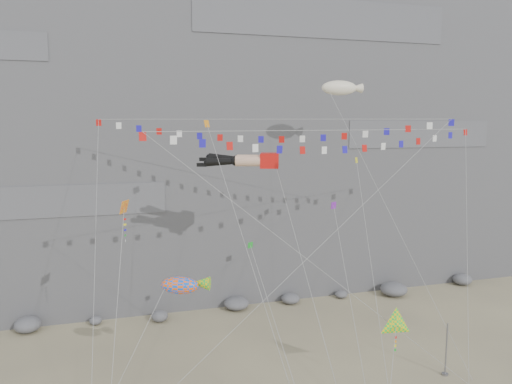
{
  "coord_description": "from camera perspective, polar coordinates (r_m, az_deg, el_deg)",
  "views": [
    {
      "loc": [
        -12.28,
        -31.32,
        19.23
      ],
      "look_at": [
        -0.26,
        9.0,
        13.42
      ],
      "focal_mm": 35.0,
      "sensor_mm": 36.0,
      "label": 1
    }
  ],
  "objects": [
    {
      "name": "small_kite_b",
      "position": [
        40.71,
        8.91,
        -1.8
      ],
      "size": [
        2.93,
        11.88,
        17.01
      ],
      "color": "purple",
      "rests_on": "ground"
    },
    {
      "name": "small_kite_a",
      "position": [
        38.57,
        -5.49,
        7.27
      ],
      "size": [
        4.2,
        13.42,
        23.24
      ],
      "color": "orange",
      "rests_on": "ground"
    },
    {
      "name": "small_kite_d",
      "position": [
        43.51,
        11.48,
        3.02
      ],
      "size": [
        4.94,
        14.74,
        21.79
      ],
      "color": "yellow",
      "rests_on": "ground"
    },
    {
      "name": "cliff",
      "position": [
        64.76,
        -5.75,
        12.93
      ],
      "size": [
        80.0,
        28.0,
        50.0
      ],
      "primitive_type": "cube",
      "color": "slate",
      "rests_on": "ground"
    },
    {
      "name": "delta_kite",
      "position": [
        36.67,
        15.73,
        -14.43
      ],
      "size": [
        5.26,
        5.76,
        8.58
      ],
      "color": "yellow",
      "rests_on": "ground"
    },
    {
      "name": "talus_boulders",
      "position": [
        53.22,
        -2.25,
        -12.64
      ],
      "size": [
        60.0,
        3.0,
        1.2
      ],
      "primitive_type": null,
      "color": "slate",
      "rests_on": "ground"
    },
    {
      "name": "flag_banner_lower",
      "position": [
        38.06,
        9.05,
        6.95
      ],
      "size": [
        28.7,
        9.09,
        21.5
      ],
      "color": "red",
      "rests_on": "ground"
    },
    {
      "name": "fish_windsock",
      "position": [
        33.47,
        -8.73,
        -10.52
      ],
      "size": [
        8.44,
        5.4,
        11.57
      ],
      "color": "#FF580D",
      "rests_on": "ground"
    },
    {
      "name": "flag_banner_upper",
      "position": [
        41.86,
        1.75,
        8.28
      ],
      "size": [
        28.73,
        17.78,
        27.58
      ],
      "color": "red",
      "rests_on": "ground"
    },
    {
      "name": "anchor_pole_right",
      "position": [
        42.54,
        20.92,
        -16.46
      ],
      "size": [
        0.12,
        0.12,
        4.16
      ],
      "primitive_type": "cylinder",
      "color": "slate",
      "rests_on": "ground"
    },
    {
      "name": "blimp_windsock",
      "position": [
        47.02,
        9.51,
        11.6
      ],
      "size": [
        7.44,
        14.06,
        26.47
      ],
      "color": "#EDE3C3",
      "rests_on": "ground"
    },
    {
      "name": "harlequin_kite",
      "position": [
        33.65,
        -14.83,
        -1.75
      ],
      "size": [
        2.74,
        7.89,
        15.5
      ],
      "color": "red",
      "rests_on": "ground"
    },
    {
      "name": "legs_kite",
      "position": [
        39.32,
        -1.0,
        3.61
      ],
      "size": [
        6.56,
        16.39,
        21.26
      ],
      "rotation": [
        0.0,
        0.0,
        -0.36
      ],
      "color": "red",
      "rests_on": "ground"
    },
    {
      "name": "small_kite_c",
      "position": [
        36.69,
        -0.51,
        -6.56
      ],
      "size": [
        1.54,
        11.56,
        15.09
      ],
      "color": "#179A24",
      "rests_on": "ground"
    }
  ]
}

